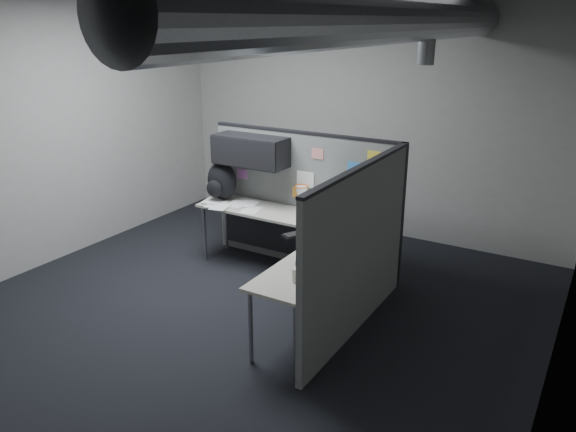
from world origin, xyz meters
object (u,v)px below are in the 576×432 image
Objects in this scene: desk at (296,235)px; monitor at (359,205)px; keyboard at (301,234)px; backpack at (221,181)px; phone at (312,261)px.

monitor is (0.60, 0.30, 0.36)m from desk.
backpack reaches higher than keyboard.
phone is at bearing -12.24° from backpack.
desk is 1.07m from phone.
monitor reaches higher than phone.
backpack is at bearing 160.90° from phone.
keyboard is 0.89× the size of backpack.
phone is (0.65, -0.83, 0.16)m from desk.
keyboard is at bearing -113.55° from monitor.
keyboard is (0.20, -0.23, 0.13)m from desk.
phone is at bearing -74.14° from monitor.
keyboard reaches higher than desk.
phone reaches higher than desk.
monitor is at bearing 18.45° from backpack.
monitor is 1.34× the size of keyboard.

